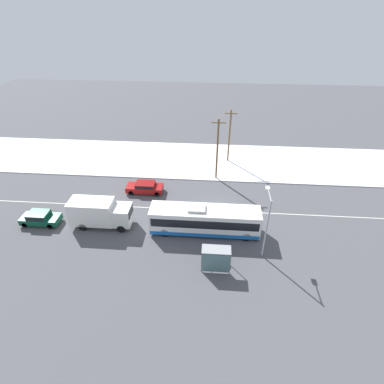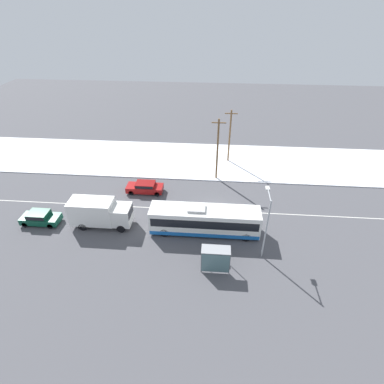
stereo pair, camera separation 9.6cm
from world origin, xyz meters
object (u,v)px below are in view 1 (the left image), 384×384
at_px(bus_shelter, 216,257).
at_px(streetlamp, 267,218).
at_px(box_truck, 100,212).
at_px(sedan_car, 145,187).
at_px(parked_car_near_truck, 40,218).
at_px(utility_pole_roadside, 217,149).
at_px(city_bus, 205,220).
at_px(pedestrian_at_stop, 219,251).
at_px(utility_pole_snowlot, 229,135).

xyz_separation_m(bus_shelter, streetlamp, (4.50, 2.69, 2.60)).
bearing_deg(bus_shelter, box_truck, 156.28).
xyz_separation_m(sedan_car, streetlamp, (13.65, -9.65, 3.49)).
distance_m(parked_car_near_truck, utility_pole_roadside, 22.60).
bearing_deg(city_bus, parked_car_near_truck, -179.73).
bearing_deg(utility_pole_roadside, sedan_car, -155.12).
bearing_deg(utility_pole_roadside, pedestrian_at_stop, -88.31).
bearing_deg(utility_pole_roadside, city_bus, -95.67).
xyz_separation_m(box_truck, sedan_car, (3.44, 6.80, -0.96)).
height_order(pedestrian_at_stop, utility_pole_roadside, utility_pole_roadside).
xyz_separation_m(pedestrian_at_stop, bus_shelter, (-0.31, -1.52, 0.67)).
relative_size(box_truck, streetlamp, 0.98).
bearing_deg(parked_car_near_truck, box_truck, 2.15).
xyz_separation_m(pedestrian_at_stop, utility_pole_roadside, (-0.44, 14.99, 3.45)).
bearing_deg(streetlamp, pedestrian_at_stop, -164.49).
bearing_deg(box_truck, streetlamp, -9.45).
height_order(pedestrian_at_stop, streetlamp, streetlamp).
xyz_separation_m(city_bus, box_truck, (-11.35, 0.17, 0.21)).
bearing_deg(city_bus, sedan_car, 138.60).
height_order(sedan_car, utility_pole_snowlot, utility_pole_snowlot).
height_order(city_bus, utility_pole_roadside, utility_pole_roadside).
relative_size(box_truck, sedan_car, 1.42).
relative_size(city_bus, streetlamp, 1.73).
bearing_deg(pedestrian_at_stop, parked_car_near_truck, 169.22).
relative_size(utility_pole_roadside, utility_pole_snowlot, 1.08).
height_order(parked_car_near_truck, utility_pole_roadside, utility_pole_roadside).
height_order(parked_car_near_truck, streetlamp, streetlamp).
xyz_separation_m(city_bus, parked_car_near_truck, (-18.15, -0.09, -0.72)).
relative_size(sedan_car, utility_pole_roadside, 0.54).
bearing_deg(box_truck, utility_pole_snowlot, 48.87).
relative_size(city_bus, utility_pole_snowlot, 1.45).
bearing_deg(utility_pole_snowlot, city_bus, -99.81).
relative_size(box_truck, pedestrian_at_stop, 4.02).
height_order(parked_car_near_truck, bus_shelter, bus_shelter).
bearing_deg(utility_pole_snowlot, parked_car_near_truck, -141.82).
height_order(bus_shelter, utility_pole_roadside, utility_pole_roadside).
bearing_deg(sedan_car, utility_pole_roadside, -155.12).
distance_m(box_truck, pedestrian_at_stop, 13.53).
xyz_separation_m(bus_shelter, utility_pole_snowlot, (1.60, 21.78, 2.48)).
xyz_separation_m(box_truck, streetlamp, (17.09, -2.85, 2.54)).
xyz_separation_m(box_truck, bus_shelter, (12.59, -5.53, -0.06)).
height_order(box_truck, parked_car_near_truck, box_truck).
distance_m(parked_car_near_truck, streetlamp, 24.28).
xyz_separation_m(city_bus, pedestrian_at_stop, (1.55, -3.84, -0.53)).
relative_size(city_bus, bus_shelter, 4.38).
bearing_deg(utility_pole_roadside, utility_pole_snowlot, 71.78).
bearing_deg(streetlamp, box_truck, 170.55).
xyz_separation_m(bus_shelter, utility_pole_roadside, (-0.13, 16.52, 2.78)).
bearing_deg(bus_shelter, city_bus, 103.01).
relative_size(streetlamp, utility_pole_roadside, 0.78).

